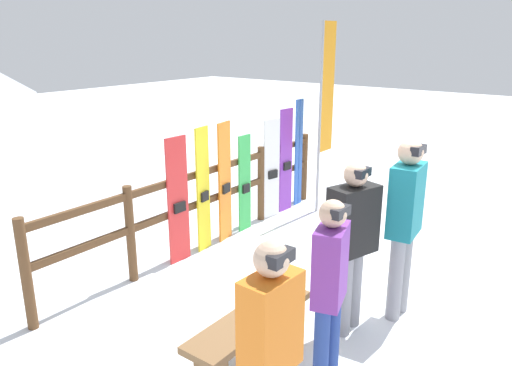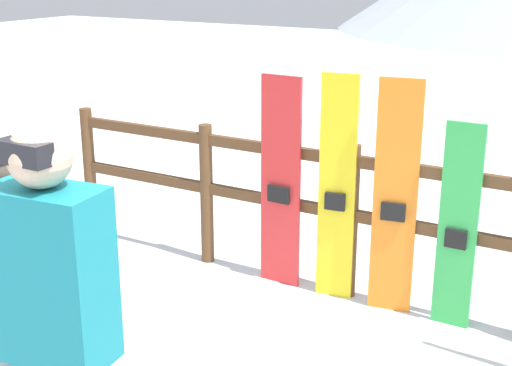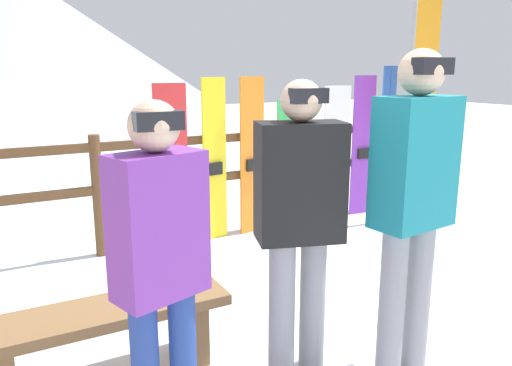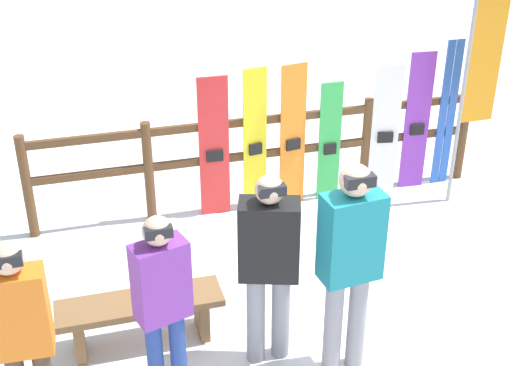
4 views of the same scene
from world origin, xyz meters
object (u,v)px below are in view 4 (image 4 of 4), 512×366
snowboard_yellow (255,141)px  snowboard_green (330,143)px  bench (140,311)px  snowboard_red (214,148)px  person_purple (162,298)px  rental_flag (481,49)px  person_orange (21,330)px  ski_pair_blue (447,114)px  snowboard_orange (293,137)px  person_black (269,258)px  snowboard_purple (417,122)px  snowboard_white (385,131)px  person_teal (350,256)px

snowboard_yellow → snowboard_green: size_ratio=1.17×
bench → snowboard_red: size_ratio=0.85×
person_purple → rental_flag: bearing=30.5°
person_orange → ski_pair_blue: bearing=30.7°
bench → snowboard_orange: snowboard_orange is taller
snowboard_yellow → person_orange: bearing=-130.6°
rental_flag → snowboard_yellow: bearing=169.3°
snowboard_red → person_purple: bearing=-110.0°
person_purple → snowboard_yellow: bearing=61.9°
person_black → snowboard_yellow: (0.53, 2.30, -0.14)m
person_purple → snowboard_purple: 4.09m
person_purple → person_orange: person_orange is taller
snowboard_orange → snowboard_green: 0.43m
snowboard_white → rental_flag: rental_flag is taller
person_orange → snowboard_purple: bearing=32.8°
ski_pair_blue → rental_flag: rental_flag is taller
person_orange → snowboard_green: person_orange is taller
person_black → rental_flag: size_ratio=0.57×
snowboard_red → snowboard_yellow: 0.44m
person_black → snowboard_red: size_ratio=1.05×
person_orange → snowboard_white: bearing=35.4°
snowboard_orange → snowboard_purple: size_ratio=1.00×
snowboard_orange → rental_flag: size_ratio=0.56×
rental_flag → person_teal: bearing=-136.1°
snowboard_red → snowboard_orange: snowboard_orange is taller
snowboard_white → rental_flag: bearing=-29.0°
snowboard_purple → rental_flag: 1.09m
rental_flag → snowboard_red: bearing=171.0°
person_orange → person_teal: person_teal is taller
person_black → person_orange: (-1.75, -0.36, 0.00)m
snowboard_red → rental_flag: size_ratio=0.54×
person_black → snowboard_green: (1.36, 2.30, -0.25)m
person_orange → person_purple: bearing=7.6°
snowboard_red → snowboard_white: (1.91, -0.00, -0.03)m
bench → snowboard_orange: bearing=45.0°
snowboard_green → rental_flag: (1.40, -0.42, 1.04)m
snowboard_orange → bench: bearing=-135.0°
person_purple → rental_flag: rental_flag is taller
snowboard_purple → snowboard_white: bearing=-180.0°
person_orange → snowboard_red: size_ratio=1.03×
bench → ski_pair_blue: ski_pair_blue is taller
person_orange → snowboard_orange: snowboard_orange is taller
snowboard_yellow → snowboard_white: snowboard_yellow is taller
person_purple → person_black: bearing=15.8°
person_black → snowboard_purple: bearing=44.1°
snowboard_red → snowboard_purple: bearing=0.0°
snowboard_yellow → snowboard_white: size_ratio=1.07×
snowboard_red → snowboard_orange: (0.85, 0.00, 0.03)m
bench → ski_pair_blue: bearing=27.1°
snowboard_yellow → snowboard_orange: (0.41, 0.00, 0.00)m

